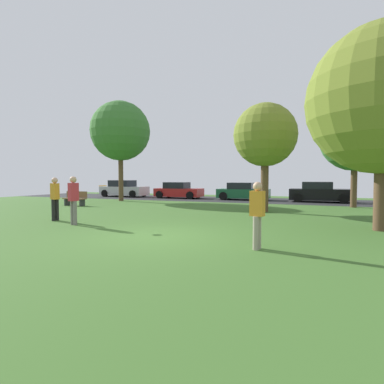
% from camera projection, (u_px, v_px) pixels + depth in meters
% --- Properties ---
extents(ground_plane, '(44.00, 44.00, 0.00)m').
position_uv_depth(ground_plane, '(156.00, 236.00, 8.98)').
color(ground_plane, '#3D6628').
extents(road_strip, '(44.00, 6.40, 0.01)m').
position_uv_depth(road_strip, '(254.00, 200.00, 23.81)').
color(road_strip, '#28282B').
rests_on(road_strip, ground_plane).
extents(oak_tree_left, '(3.97, 3.97, 6.12)m').
position_uv_depth(oak_tree_left, '(355.00, 137.00, 17.75)').
color(oak_tree_left, brown).
rests_on(oak_tree_left, ground_plane).
extents(birch_tree_lone, '(4.83, 4.83, 6.68)m').
position_uv_depth(birch_tree_lone, '(383.00, 100.00, 9.82)').
color(birch_tree_lone, brown).
rests_on(birch_tree_lone, ground_plane).
extents(maple_tree_far, '(4.45, 4.45, 7.50)m').
position_uv_depth(maple_tree_far, '(120.00, 131.00, 22.85)').
color(maple_tree_far, brown).
rests_on(maple_tree_far, ground_plane).
extents(oak_tree_center, '(3.21, 3.21, 5.53)m').
position_uv_depth(oak_tree_center, '(265.00, 136.00, 15.42)').
color(oak_tree_center, brown).
rests_on(oak_tree_center, ground_plane).
extents(person_thrower, '(0.36, 0.30, 1.64)m').
position_uv_depth(person_thrower, '(257.00, 212.00, 7.33)').
color(person_thrower, gray).
rests_on(person_thrower, ground_plane).
extents(person_catcher, '(0.36, 0.30, 1.76)m').
position_uv_depth(person_catcher, '(55.00, 197.00, 12.26)').
color(person_catcher, black).
rests_on(person_catcher, ground_plane).
extents(person_bystander, '(0.29, 0.36, 1.79)m').
position_uv_depth(person_bystander, '(73.00, 198.00, 11.15)').
color(person_bystander, slate).
rests_on(person_bystander, ground_plane).
extents(frisbee_disc, '(0.38, 0.38, 0.03)m').
position_uv_depth(frisbee_disc, '(103.00, 186.00, 10.55)').
color(frisbee_disc, orange).
extents(parked_car_silver, '(4.34, 2.10, 1.53)m').
position_uv_depth(parked_car_silver, '(124.00, 189.00, 28.43)').
color(parked_car_silver, '#B7B7BC').
rests_on(parked_car_silver, ground_plane).
extents(parked_car_red, '(4.02, 2.05, 1.37)m').
position_uv_depth(parked_car_red, '(178.00, 191.00, 26.27)').
color(parked_car_red, '#B21E1E').
rests_on(parked_car_red, ground_plane).
extents(parked_car_green, '(4.02, 2.06, 1.37)m').
position_uv_depth(parked_car_green, '(243.00, 192.00, 24.20)').
color(parked_car_green, '#195633').
rests_on(parked_car_green, ground_plane).
extents(parked_car_black, '(4.20, 2.10, 1.46)m').
position_uv_depth(parked_car_black, '(320.00, 193.00, 21.97)').
color(parked_car_black, black).
rests_on(parked_car_black, ground_plane).
extents(park_bench, '(1.60, 0.45, 0.90)m').
position_uv_depth(park_bench, '(75.00, 198.00, 18.98)').
color(park_bench, brown).
rests_on(park_bench, ground_plane).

